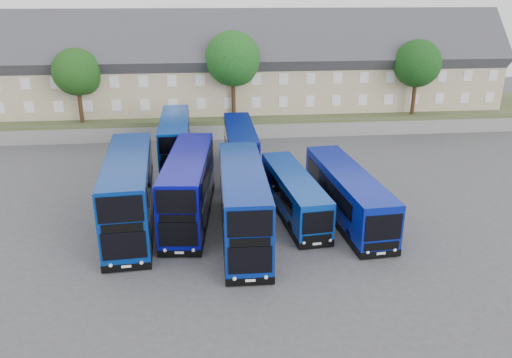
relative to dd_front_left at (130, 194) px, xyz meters
The scene contains 15 objects.
ground 7.54m from the dd_front_left, 28.65° to the right, with size 120.00×120.00×0.00m, color #444449.
retaining_wall 21.57m from the dd_front_left, 73.03° to the left, with size 70.00×0.40×1.50m, color slate.
earth_bank 31.24m from the dd_front_left, 78.40° to the left, with size 80.00×20.00×2.00m, color #444B2A.
terrace_row 28.46m from the dd_front_left, 70.75° to the left, with size 60.00×10.40×11.20m.
dd_front_left is the anchor object (origin of this frame).
dd_front_mid 3.99m from the dd_front_left, 13.30° to the left, with size 3.69×11.68×4.57m.
dd_front_right 7.75m from the dd_front_left, 18.05° to the right, with size 2.88×11.78×4.66m.
dd_rear_left 12.71m from the dd_front_left, 78.99° to the left, with size 2.75×11.08×4.38m.
dd_rear_right 12.78m from the dd_front_left, 50.67° to the left, with size 2.40×10.45×4.15m.
coach_east_a 11.27m from the dd_front_left, ahead, with size 3.37×10.99×2.96m.
coach_east_b 14.85m from the dd_front_left, ahead, with size 3.47×12.46×3.36m.
tree_west 23.42m from the dd_front_left, 109.27° to the left, with size 4.80×4.80×7.65m.
tree_mid 24.39m from the dd_front_left, 69.20° to the left, with size 5.76×5.76×9.18m.
tree_east 36.09m from the dd_front_left, 37.32° to the left, with size 5.12×5.12×8.16m.
tree_far 45.11m from the dd_front_left, 39.79° to the left, with size 5.44×5.44×8.67m.
Camera 1 is at (-1.07, -27.84, 15.01)m, focal length 35.00 mm.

